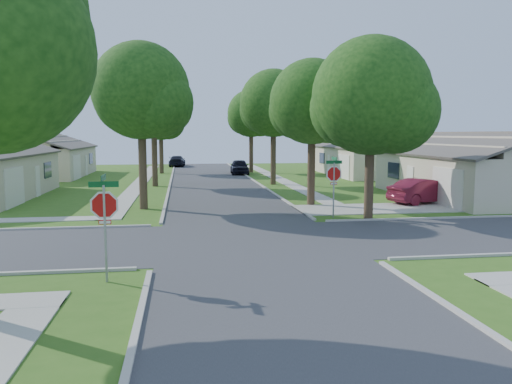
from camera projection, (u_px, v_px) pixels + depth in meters
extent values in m
plane|color=#355E19|center=(251.00, 241.00, 19.12)|extent=(100.00, 100.00, 0.00)
cube|color=#333335|center=(251.00, 241.00, 19.12)|extent=(7.00, 100.00, 0.02)
cube|color=#9E9B91|center=(278.00, 179.00, 45.55)|extent=(1.20, 40.00, 0.04)
cube|color=#9E9B91|center=(142.00, 180.00, 43.77)|extent=(1.20, 40.00, 0.04)
cube|color=#9E9B91|center=(377.00, 208.00, 27.24)|extent=(8.80, 3.60, 0.05)
cube|color=gray|center=(105.00, 234.00, 13.66)|extent=(0.06, 0.06, 2.70)
cylinder|color=white|center=(104.00, 205.00, 13.57)|extent=(1.05, 0.02, 1.05)
cylinder|color=red|center=(104.00, 205.00, 13.57)|extent=(0.90, 0.03, 0.90)
cube|color=red|center=(105.00, 222.00, 13.62)|extent=(0.34, 0.03, 0.12)
cube|color=white|center=(105.00, 222.00, 13.62)|extent=(0.30, 0.03, 0.08)
cube|color=#0C5426|center=(104.00, 184.00, 13.50)|extent=(0.80, 0.02, 0.16)
cube|color=#0C5426|center=(103.00, 178.00, 13.48)|extent=(0.02, 0.80, 0.16)
cube|color=gray|center=(334.00, 190.00, 24.27)|extent=(0.06, 0.06, 2.70)
cylinder|color=white|center=(334.00, 174.00, 24.17)|extent=(1.05, 0.02, 1.05)
cylinder|color=red|center=(334.00, 174.00, 24.17)|extent=(0.90, 0.03, 0.90)
cube|color=red|center=(334.00, 184.00, 24.23)|extent=(0.34, 0.03, 0.12)
cube|color=white|center=(334.00, 184.00, 24.23)|extent=(0.30, 0.03, 0.08)
cube|color=#0C5426|center=(334.00, 162.00, 24.11)|extent=(0.80, 0.02, 0.16)
cube|color=#0C5426|center=(334.00, 158.00, 24.09)|extent=(0.02, 0.80, 0.16)
cylinder|color=#38281C|center=(311.00, 171.00, 28.42)|extent=(0.44, 0.44, 3.95)
sphere|color=#133B0E|center=(312.00, 102.00, 27.97)|extent=(4.80, 4.80, 4.80)
sphere|color=#133B0E|center=(329.00, 112.00, 27.69)|extent=(3.46, 3.46, 3.46)
sphere|color=#133B0E|center=(297.00, 111.00, 28.51)|extent=(3.26, 3.26, 3.26)
cylinder|color=#38281C|center=(273.00, 158.00, 40.19)|extent=(0.44, 0.44, 4.30)
sphere|color=#133B0E|center=(273.00, 103.00, 39.68)|extent=(5.40, 5.40, 5.40)
sphere|color=#133B0E|center=(286.00, 111.00, 39.37)|extent=(3.89, 3.89, 3.89)
sphere|color=#133B0E|center=(262.00, 110.00, 40.29)|extent=(3.67, 3.67, 3.67)
cylinder|color=#38281C|center=(251.00, 153.00, 52.97)|extent=(0.44, 0.44, 4.20)
sphere|color=#133B0E|center=(251.00, 113.00, 52.49)|extent=(5.00, 5.00, 5.00)
sphere|color=#133B0E|center=(260.00, 119.00, 52.20)|extent=(3.60, 3.60, 3.60)
sphere|color=#133B0E|center=(243.00, 118.00, 53.05)|extent=(3.40, 3.40, 3.40)
cylinder|color=#38281C|center=(143.00, 170.00, 27.03)|extent=(0.44, 0.44, 4.25)
sphere|color=#133B0E|center=(141.00, 91.00, 26.54)|extent=(5.20, 5.20, 5.20)
sphere|color=#133B0E|center=(158.00, 103.00, 26.24)|extent=(3.74, 3.74, 3.74)
sphere|color=#133B0E|center=(127.00, 101.00, 27.12)|extent=(3.54, 3.54, 3.54)
cylinder|color=#38281C|center=(155.00, 158.00, 38.81)|extent=(0.44, 0.44, 4.44)
sphere|color=#133B0E|center=(153.00, 99.00, 38.28)|extent=(5.60, 5.60, 5.60)
sphere|color=#133B0E|center=(166.00, 108.00, 37.96)|extent=(4.03, 4.03, 4.03)
sphere|color=#133B0E|center=(143.00, 107.00, 38.91)|extent=(3.81, 3.81, 3.81)
cylinder|color=#38281C|center=(161.00, 155.00, 51.61)|extent=(0.44, 0.44, 3.90)
sphere|color=#133B0E|center=(161.00, 118.00, 51.17)|extent=(4.60, 4.60, 4.60)
sphere|color=#133B0E|center=(168.00, 123.00, 50.91)|extent=(3.31, 3.31, 3.31)
sphere|color=#133B0E|center=(154.00, 122.00, 51.69)|extent=(3.13, 3.13, 3.13)
cylinder|color=#38281C|center=(369.00, 182.00, 23.96)|extent=(0.44, 0.44, 3.54)
sphere|color=#133B0E|center=(371.00, 96.00, 23.49)|extent=(5.60, 5.60, 5.60)
sphere|color=#133B0E|center=(396.00, 110.00, 23.16)|extent=(4.03, 4.03, 4.03)
sphere|color=#133B0E|center=(349.00, 109.00, 24.12)|extent=(3.81, 3.81, 3.81)
cube|color=#B1A38C|center=(474.00, 176.00, 32.10)|extent=(8.00, 13.00, 2.80)
cube|color=#47413D|center=(504.00, 144.00, 32.15)|extent=(4.42, 13.60, 1.56)
cube|color=#47413D|center=(446.00, 144.00, 31.57)|extent=(4.42, 13.60, 1.56)
cube|color=silver|center=(447.00, 188.00, 27.71)|extent=(0.06, 3.20, 2.20)
cube|color=silver|center=(410.00, 182.00, 32.20)|extent=(0.06, 0.90, 2.00)
cube|color=#1E2633|center=(393.00, 170.00, 34.69)|extent=(0.06, 1.80, 1.10)
cube|color=#B1A38C|center=(370.00, 161.00, 49.78)|extent=(8.00, 13.00, 2.80)
cube|color=#47413D|center=(390.00, 140.00, 49.84)|extent=(4.42, 13.60, 1.56)
cube|color=#47413D|center=(351.00, 140.00, 49.25)|extent=(4.42, 13.60, 1.56)
cube|color=silver|center=(344.00, 167.00, 45.40)|extent=(0.06, 3.20, 2.20)
cube|color=silver|center=(329.00, 165.00, 49.88)|extent=(0.06, 0.90, 2.00)
cube|color=#1E2633|center=(322.00, 158.00, 52.37)|extent=(0.06, 1.80, 1.10)
cube|color=silver|center=(15.00, 187.00, 28.15)|extent=(0.06, 3.20, 2.20)
cube|color=silver|center=(38.00, 181.00, 32.64)|extent=(0.06, 0.90, 2.00)
cube|color=#1E2633|center=(48.00, 170.00, 35.13)|extent=(0.06, 1.80, 1.10)
cube|color=#B1A38C|center=(42.00, 162.00, 48.07)|extent=(8.00, 13.00, 2.80)
cube|color=#47413D|center=(62.00, 140.00, 48.12)|extent=(4.42, 13.60, 1.56)
cube|color=#47413D|center=(19.00, 141.00, 47.54)|extent=(4.42, 13.60, 1.56)
cube|color=silver|center=(77.00, 167.00, 44.86)|extent=(0.06, 3.20, 2.20)
cube|color=silver|center=(86.00, 165.00, 49.34)|extent=(0.06, 0.90, 2.00)
cube|color=#1E2633|center=(91.00, 158.00, 51.83)|extent=(0.06, 1.80, 1.10)
imported|color=maroon|center=(425.00, 191.00, 29.26)|extent=(4.75, 2.80, 1.48)
imported|color=black|center=(240.00, 167.00, 50.79)|extent=(2.02, 4.51, 1.51)
imported|color=black|center=(177.00, 161.00, 62.83)|extent=(2.17, 4.74, 1.34)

